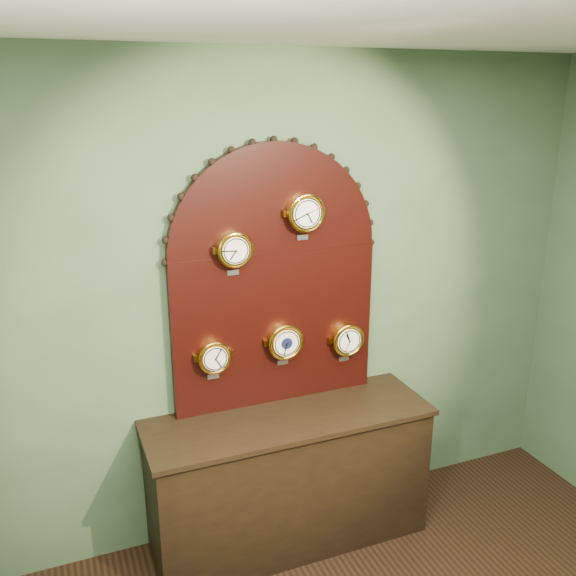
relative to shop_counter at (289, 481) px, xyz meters
name	(u,v)px	position (x,y,z in m)	size (l,w,h in m)	color
wall_back	(272,306)	(0.00, 0.27, 1.00)	(4.00, 4.00, 0.00)	#435F41
shop_counter	(289,481)	(0.00, 0.00, 0.00)	(1.60, 0.50, 0.80)	black
display_board	(275,270)	(0.00, 0.22, 1.23)	(1.26, 0.06, 1.53)	black
roman_clock	(234,250)	(-0.25, 0.15, 1.38)	(0.19, 0.08, 0.25)	gold
arabic_clock	(305,213)	(0.15, 0.15, 1.55)	(0.21, 0.08, 0.26)	gold
hygrometer	(214,357)	(-0.38, 0.15, 0.79)	(0.19, 0.08, 0.24)	gold
barometer	(285,341)	(0.03, 0.15, 0.82)	(0.21, 0.08, 0.26)	gold
tide_clock	(347,339)	(0.43, 0.15, 0.77)	(0.20, 0.08, 0.25)	gold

